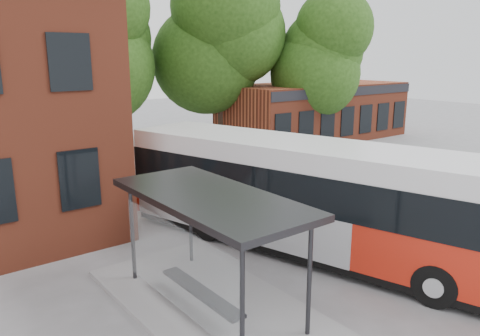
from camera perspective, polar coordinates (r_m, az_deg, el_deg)
ground at (r=15.27m, az=8.57°, el=-9.68°), size 100.00×100.00×0.00m
shop_row at (r=34.79m, az=9.12°, el=6.83°), size 14.00×6.20×4.00m
bus_shelter at (r=11.28m, az=-3.58°, el=-10.17°), size 3.60×7.00×2.90m
bike_rail at (r=28.26m, az=6.95°, el=1.65°), size 5.20×0.10×0.38m
tree_1 at (r=28.87m, az=-15.20°, el=11.56°), size 7.92×7.92×10.40m
tree_2 at (r=31.43m, az=-2.38°, el=12.69°), size 7.92×7.92×11.00m
tree_3 at (r=31.76m, az=9.46°, el=10.97°), size 7.04×7.04×9.28m
city_bus at (r=14.49m, az=9.42°, el=-3.78°), size 6.43×13.72×3.42m
bicycle_0 at (r=25.51m, az=3.70°, el=1.14°), size 2.03×1.21×1.01m
bicycle_1 at (r=26.67m, az=3.17°, el=1.63°), size 1.62×0.62×0.95m
bicycle_2 at (r=27.59m, az=5.88°, el=1.90°), size 1.74×0.89×0.87m
bicycle_3 at (r=28.43m, az=7.79°, el=2.28°), size 1.63×0.62×0.95m
bicycle_4 at (r=28.29m, az=6.25°, el=2.31°), size 2.00×1.31×0.99m
bicycle_5 at (r=28.14m, az=8.28°, el=2.32°), size 1.91×1.24×1.12m
bicycle_6 at (r=29.93m, az=8.56°, el=2.68°), size 1.62×0.96×0.81m
bicycle_7 at (r=29.95m, az=9.55°, el=2.91°), size 1.86×0.85×1.08m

